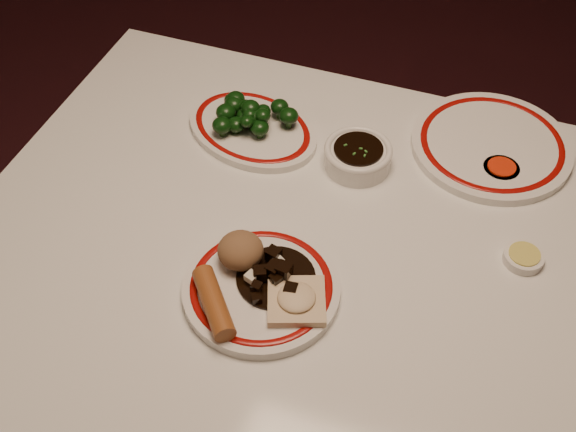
# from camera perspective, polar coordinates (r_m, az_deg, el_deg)

# --- Properties ---
(dining_table) EXTENTS (1.20, 0.90, 0.75)m
(dining_table) POSITION_cam_1_polar(r_m,az_deg,el_deg) (1.24, 2.91, -5.35)
(dining_table) COLOR white
(dining_table) RESTS_ON ground
(main_plate) EXTENTS (0.30, 0.30, 0.02)m
(main_plate) POSITION_cam_1_polar(r_m,az_deg,el_deg) (1.11, -2.12, -5.73)
(main_plate) COLOR white
(main_plate) RESTS_ON dining_table
(rice_mound) EXTENTS (0.07, 0.07, 0.05)m
(rice_mound) POSITION_cam_1_polar(r_m,az_deg,el_deg) (1.11, -3.77, -2.73)
(rice_mound) COLOR brown
(rice_mound) RESTS_ON main_plate
(spring_roll) EXTENTS (0.10, 0.11, 0.03)m
(spring_roll) POSITION_cam_1_polar(r_m,az_deg,el_deg) (1.07, -5.90, -6.82)
(spring_roll) COLOR #975325
(spring_roll) RESTS_ON main_plate
(fried_wonton) EXTENTS (0.11, 0.11, 0.02)m
(fried_wonton) POSITION_cam_1_polar(r_m,az_deg,el_deg) (1.07, 0.68, -6.64)
(fried_wonton) COLOR beige
(fried_wonton) RESTS_ON main_plate
(stirfry_heap) EXTENTS (0.12, 0.12, 0.03)m
(stirfry_heap) POSITION_cam_1_polar(r_m,az_deg,el_deg) (1.10, -1.10, -4.69)
(stirfry_heap) COLOR black
(stirfry_heap) RESTS_ON main_plate
(broccoli_plate) EXTENTS (0.32, 0.29, 0.02)m
(broccoli_plate) POSITION_cam_1_polar(r_m,az_deg,el_deg) (1.36, -2.84, 6.92)
(broccoli_plate) COLOR white
(broccoli_plate) RESTS_ON dining_table
(broccoli_pile) EXTENTS (0.15, 0.12, 0.05)m
(broccoli_pile) POSITION_cam_1_polar(r_m,az_deg,el_deg) (1.34, -3.11, 8.04)
(broccoli_pile) COLOR #23471C
(broccoli_pile) RESTS_ON broccoli_plate
(soy_bowl) EXTENTS (0.12, 0.12, 0.04)m
(soy_bowl) POSITION_cam_1_polar(r_m,az_deg,el_deg) (1.29, 5.53, 4.66)
(soy_bowl) COLOR white
(soy_bowl) RESTS_ON dining_table
(sweet_sour_dish) EXTENTS (0.06, 0.06, 0.02)m
(sweet_sour_dish) POSITION_cam_1_polar(r_m,az_deg,el_deg) (1.33, 16.46, 3.49)
(sweet_sour_dish) COLOR white
(sweet_sour_dish) RESTS_ON dining_table
(mustard_dish) EXTENTS (0.06, 0.06, 0.02)m
(mustard_dish) POSITION_cam_1_polar(r_m,az_deg,el_deg) (1.20, 18.10, -3.12)
(mustard_dish) COLOR white
(mustard_dish) RESTS_ON dining_table
(far_plate) EXTENTS (0.30, 0.30, 0.02)m
(far_plate) POSITION_cam_1_polar(r_m,az_deg,el_deg) (1.38, 15.77, 5.42)
(far_plate) COLOR white
(far_plate) RESTS_ON dining_table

